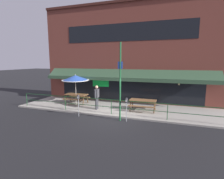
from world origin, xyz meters
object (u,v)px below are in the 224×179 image
(pedestrian_walking, at_px, (97,96))
(parking_meter_near, at_px, (78,99))
(street_sign_pole, at_px, (120,82))
(patio_umbrella_left, at_px, (75,78))
(parking_meter_far, at_px, (126,102))
(picnic_table_left, at_px, (76,96))
(picnic_table_centre, at_px, (143,102))

(pedestrian_walking, distance_m, parking_meter_near, 1.74)
(pedestrian_walking, relative_size, street_sign_pole, 0.38)
(patio_umbrella_left, height_order, parking_meter_far, patio_umbrella_left)
(picnic_table_left, height_order, patio_umbrella_left, patio_umbrella_left)
(picnic_table_left, xyz_separation_m, patio_umbrella_left, (-0.00, -0.05, 1.47))
(patio_umbrella_left, xyz_separation_m, parking_meter_near, (1.73, -2.66, -1.03))
(picnic_table_centre, distance_m, street_sign_pole, 2.92)
(patio_umbrella_left, height_order, street_sign_pole, street_sign_pole)
(picnic_table_centre, relative_size, street_sign_pole, 0.40)
(parking_meter_near, bearing_deg, picnic_table_left, 122.52)
(street_sign_pole, bearing_deg, picnic_table_centre, 65.74)
(patio_umbrella_left, relative_size, pedestrian_walking, 1.39)
(parking_meter_far, bearing_deg, street_sign_pole, 176.03)
(street_sign_pole, bearing_deg, picnic_table_left, 149.51)
(pedestrian_walking, bearing_deg, picnic_table_centre, 11.74)
(picnic_table_left, distance_m, street_sign_pole, 5.40)
(street_sign_pole, bearing_deg, parking_meter_near, -177.95)
(patio_umbrella_left, distance_m, parking_meter_near, 3.33)
(picnic_table_centre, distance_m, pedestrian_walking, 3.25)
(parking_meter_near, bearing_deg, street_sign_pole, 2.05)
(pedestrian_walking, bearing_deg, picnic_table_left, 154.93)
(patio_umbrella_left, distance_m, parking_meter_far, 5.57)
(picnic_table_left, bearing_deg, picnic_table_centre, -4.23)
(picnic_table_centre, xyz_separation_m, patio_umbrella_left, (-5.43, 0.35, 1.47))
(parking_meter_far, bearing_deg, parking_meter_near, -178.71)
(patio_umbrella_left, bearing_deg, picnic_table_left, 90.00)
(picnic_table_centre, bearing_deg, pedestrian_walking, -168.26)
(picnic_table_centre, xyz_separation_m, parking_meter_far, (-0.61, -2.24, 0.44))
(picnic_table_centre, height_order, parking_meter_far, parking_meter_far)
(picnic_table_left, distance_m, pedestrian_walking, 2.53)
(pedestrian_walking, bearing_deg, parking_meter_near, -108.10)
(picnic_table_left, xyz_separation_m, parking_meter_near, (1.73, -2.71, 0.44))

